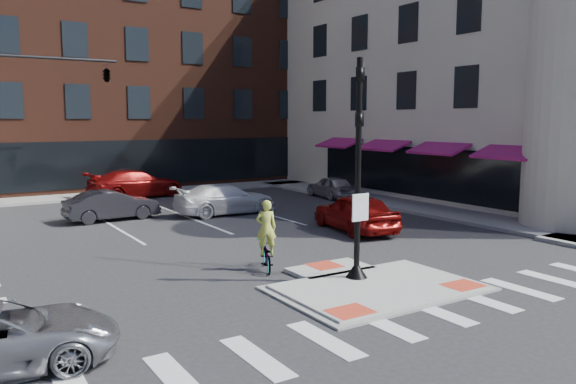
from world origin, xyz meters
TOP-DOWN VIEW (x-y plane):
  - ground at (0.00, 0.00)m, footprint 120.00×120.00m
  - refuge_island at (0.00, -0.26)m, footprint 5.40×4.65m
  - sidewalk_e at (10.80, 10.00)m, footprint 3.00×24.00m
  - sidewalk_n at (3.00, 22.00)m, footprint 26.00×3.00m
  - building_n at (3.00, 31.99)m, footprint 24.40×18.40m
  - building_e at (21.54, 11.50)m, footprint 21.90×23.90m
  - building_far_right at (9.00, 54.00)m, footprint 12.00×12.00m
  - signal_pole at (0.00, 0.40)m, footprint 0.60×0.60m
  - mast_arm_signal at (-3.47, 18.00)m, footprint 6.10×2.24m
  - red_sedan at (4.50, 6.00)m, footprint 2.45×4.71m
  - white_pickup at (1.87, 12.48)m, footprint 4.94×2.01m
  - bg_car_dark at (-3.12, 13.73)m, footprint 4.15×1.65m
  - bg_car_silver at (9.50, 14.32)m, footprint 1.80×3.81m
  - bg_car_red at (0.02, 20.32)m, footprint 5.71×2.87m
  - cyclist at (-1.50, 2.80)m, footprint 1.19×1.75m

SIDE VIEW (x-z plane):
  - ground at x=0.00m, z-range 0.00..0.00m
  - refuge_island at x=0.00m, z-range -0.01..0.11m
  - sidewalk_e at x=10.80m, z-range 0.00..0.15m
  - sidewalk_n at x=3.00m, z-range 0.00..0.15m
  - bg_car_silver at x=9.50m, z-range 0.00..1.26m
  - bg_car_dark at x=-3.12m, z-range 0.00..1.34m
  - cyclist at x=-1.50m, z-range -0.35..1.77m
  - white_pickup at x=1.87m, z-range 0.00..1.43m
  - red_sedan at x=4.50m, z-range 0.00..1.53m
  - bg_car_red at x=0.02m, z-range 0.00..1.59m
  - signal_pole at x=0.00m, z-range -0.63..5.35m
  - building_far_right at x=9.00m, z-range 0.00..12.00m
  - mast_arm_signal at x=-3.47m, z-range 2.21..10.21m
  - building_n at x=3.00m, z-range 0.05..15.55m
  - building_e at x=21.54m, z-range -0.81..16.89m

